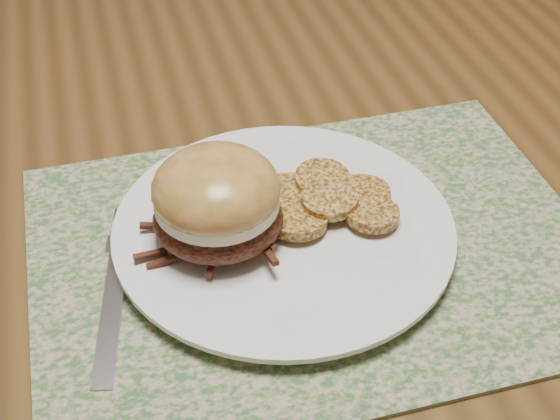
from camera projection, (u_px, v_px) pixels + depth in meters
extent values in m
cube|color=brown|center=(156.00, 203.00, 0.71)|extent=(1.50, 0.90, 0.04)
cylinder|color=brown|center=(534.00, 161.00, 1.38)|extent=(0.06, 0.06, 0.71)
cube|color=#3B6232|center=(314.00, 249.00, 0.63)|extent=(0.45, 0.33, 0.00)
cylinder|color=white|center=(284.00, 231.00, 0.63)|extent=(0.26, 0.26, 0.02)
ellipsoid|color=black|center=(218.00, 218.00, 0.60)|extent=(0.12, 0.12, 0.04)
cylinder|color=beige|center=(217.00, 199.00, 0.59)|extent=(0.12, 0.12, 0.01)
ellipsoid|color=#AF7739|center=(216.00, 189.00, 0.58)|extent=(0.12, 0.12, 0.05)
cylinder|color=#BA8936|center=(291.00, 196.00, 0.65)|extent=(0.07, 0.07, 0.01)
cylinder|color=#BA8936|center=(323.00, 180.00, 0.65)|extent=(0.07, 0.07, 0.01)
cylinder|color=#BA8936|center=(357.00, 195.00, 0.65)|extent=(0.06, 0.06, 0.02)
cylinder|color=#BA8936|center=(297.00, 220.00, 0.62)|extent=(0.06, 0.06, 0.02)
cylinder|color=#BA8936|center=(330.00, 198.00, 0.63)|extent=(0.06, 0.06, 0.01)
cylinder|color=#BA8936|center=(372.00, 214.00, 0.62)|extent=(0.06, 0.06, 0.01)
cube|color=#BBBBC2|center=(111.00, 315.00, 0.57)|extent=(0.04, 0.13, 0.00)
cube|color=#BBBBC2|center=(120.00, 245.00, 0.63)|extent=(0.03, 0.02, 0.00)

